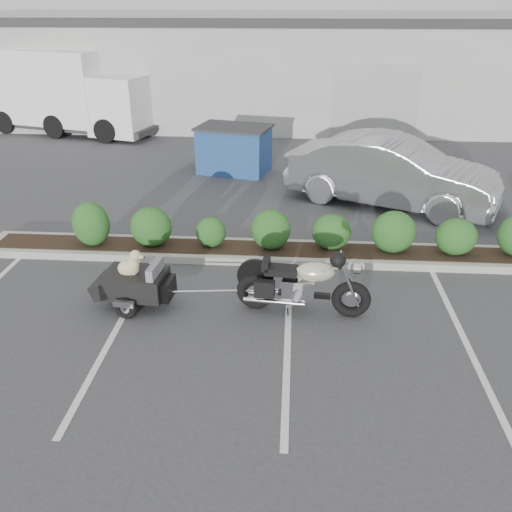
# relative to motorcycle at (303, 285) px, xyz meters

# --- Properties ---
(ground) EXTENTS (90.00, 90.00, 0.00)m
(ground) POSITION_rel_motorcycle_xyz_m (-1.41, -0.09, -0.51)
(ground) COLOR #38383A
(ground) RESTS_ON ground
(planter_kerb) EXTENTS (12.00, 1.00, 0.15)m
(planter_kerb) POSITION_rel_motorcycle_xyz_m (-0.41, 2.11, -0.43)
(planter_kerb) COLOR #9E9E93
(planter_kerb) RESTS_ON ground
(building) EXTENTS (26.00, 10.00, 4.00)m
(building) POSITION_rel_motorcycle_xyz_m (-1.41, 16.91, 1.49)
(building) COLOR #9EA099
(building) RESTS_ON ground
(motorcycle) EXTENTS (2.21, 0.78, 1.27)m
(motorcycle) POSITION_rel_motorcycle_xyz_m (0.00, 0.00, 0.00)
(motorcycle) COLOR black
(motorcycle) RESTS_ON ground
(pet_trailer) EXTENTS (1.78, 1.00, 1.05)m
(pet_trailer) POSITION_rel_motorcycle_xyz_m (-2.78, 0.02, -0.06)
(pet_trailer) COLOR black
(pet_trailer) RESTS_ON ground
(sedan) EXTENTS (5.34, 3.68, 1.67)m
(sedan) POSITION_rel_motorcycle_xyz_m (2.19, 5.26, 0.33)
(sedan) COLOR #AFAFB6
(sedan) RESTS_ON ground
(dumpster) EXTENTS (2.31, 1.83, 1.34)m
(dumpster) POSITION_rel_motorcycle_xyz_m (-1.95, 7.74, 0.17)
(dumpster) COLOR navy
(dumpster) RESTS_ON ground
(delivery_truck) EXTENTS (6.79, 3.67, 2.96)m
(delivery_truck) POSITION_rel_motorcycle_xyz_m (-8.45, 12.33, 0.92)
(delivery_truck) COLOR white
(delivery_truck) RESTS_ON ground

